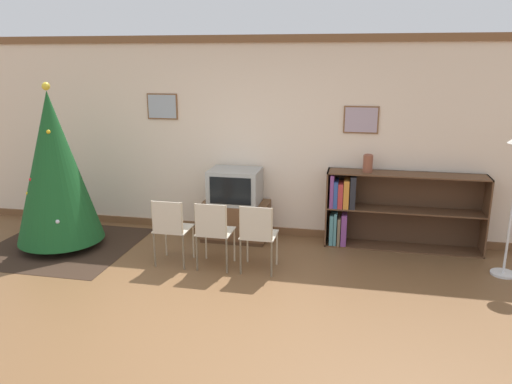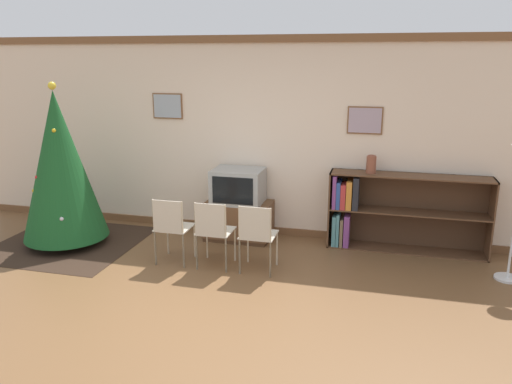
{
  "view_description": "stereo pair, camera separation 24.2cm",
  "coord_description": "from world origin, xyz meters",
  "px_view_note": "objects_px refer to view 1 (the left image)",
  "views": [
    {
      "loc": [
        1.36,
        -4.03,
        2.42
      ],
      "look_at": [
        0.22,
        1.41,
        0.91
      ],
      "focal_mm": 35.0,
      "sensor_mm": 36.0,
      "label": 1
    },
    {
      "loc": [
        1.6,
        -3.97,
        2.42
      ],
      "look_at": [
        0.22,
        1.41,
        0.91
      ],
      "focal_mm": 35.0,
      "sensor_mm": 36.0,
      "label": 2
    }
  ],
  "objects_px": {
    "tv_console": "(235,220)",
    "christmas_tree": "(55,168)",
    "folding_chair_left": "(171,228)",
    "bookshelf": "(378,209)",
    "folding_chair_center": "(213,231)",
    "vase": "(368,163)",
    "folding_chair_right": "(258,234)",
    "television": "(235,186)"
  },
  "relations": [
    {
      "from": "tv_console",
      "to": "christmas_tree",
      "type": "bearing_deg",
      "value": -160.41
    },
    {
      "from": "christmas_tree",
      "to": "folding_chair_left",
      "type": "xyz_separation_m",
      "value": [
        1.64,
        -0.27,
        -0.59
      ]
    },
    {
      "from": "bookshelf",
      "to": "christmas_tree",
      "type": "bearing_deg",
      "value": -167.66
    },
    {
      "from": "folding_chair_center",
      "to": "vase",
      "type": "height_order",
      "value": "vase"
    },
    {
      "from": "christmas_tree",
      "to": "vase",
      "type": "distance_m",
      "value": 3.98
    },
    {
      "from": "folding_chair_right",
      "to": "bookshelf",
      "type": "bearing_deg",
      "value": 40.26
    },
    {
      "from": "bookshelf",
      "to": "vase",
      "type": "distance_m",
      "value": 0.63
    },
    {
      "from": "folding_chair_right",
      "to": "bookshelf",
      "type": "distance_m",
      "value": 1.79
    },
    {
      "from": "folding_chair_left",
      "to": "bookshelf",
      "type": "bearing_deg",
      "value": 25.62
    },
    {
      "from": "folding_chair_left",
      "to": "folding_chair_center",
      "type": "bearing_deg",
      "value": 0.0
    },
    {
      "from": "television",
      "to": "bookshelf",
      "type": "xyz_separation_m",
      "value": [
        1.89,
        0.12,
        -0.23
      ]
    },
    {
      "from": "vase",
      "to": "tv_console",
      "type": "bearing_deg",
      "value": -176.83
    },
    {
      "from": "tv_console",
      "to": "television",
      "type": "relative_size",
      "value": 1.33
    },
    {
      "from": "folding_chair_center",
      "to": "bookshelf",
      "type": "relative_size",
      "value": 0.41
    },
    {
      "from": "christmas_tree",
      "to": "bookshelf",
      "type": "height_order",
      "value": "christmas_tree"
    },
    {
      "from": "tv_console",
      "to": "folding_chair_right",
      "type": "relative_size",
      "value": 1.09
    },
    {
      "from": "tv_console",
      "to": "bookshelf",
      "type": "relative_size",
      "value": 0.45
    },
    {
      "from": "tv_console",
      "to": "vase",
      "type": "bearing_deg",
      "value": 3.17
    },
    {
      "from": "vase",
      "to": "christmas_tree",
      "type": "bearing_deg",
      "value": -167.46
    },
    {
      "from": "television",
      "to": "folding_chair_center",
      "type": "relative_size",
      "value": 0.82
    },
    {
      "from": "folding_chair_right",
      "to": "vase",
      "type": "relative_size",
      "value": 3.56
    },
    {
      "from": "christmas_tree",
      "to": "folding_chair_center",
      "type": "height_order",
      "value": "christmas_tree"
    },
    {
      "from": "christmas_tree",
      "to": "bookshelf",
      "type": "bearing_deg",
      "value": 12.34
    },
    {
      "from": "christmas_tree",
      "to": "vase",
      "type": "xyz_separation_m",
      "value": [
        3.89,
        0.86,
        0.05
      ]
    },
    {
      "from": "christmas_tree",
      "to": "folding_chair_center",
      "type": "xyz_separation_m",
      "value": [
        2.16,
        -0.27,
        -0.59
      ]
    },
    {
      "from": "folding_chair_left",
      "to": "vase",
      "type": "distance_m",
      "value": 2.6
    },
    {
      "from": "tv_console",
      "to": "folding_chair_right",
      "type": "xyz_separation_m",
      "value": [
        0.52,
        -1.04,
        0.21
      ]
    },
    {
      "from": "tv_console",
      "to": "folding_chair_center",
      "type": "relative_size",
      "value": 1.09
    },
    {
      "from": "tv_console",
      "to": "television",
      "type": "xyz_separation_m",
      "value": [
        0.0,
        -0.0,
        0.49
      ]
    },
    {
      "from": "tv_console",
      "to": "folding_chair_center",
      "type": "bearing_deg",
      "value": -90.0
    },
    {
      "from": "television",
      "to": "vase",
      "type": "xyz_separation_m",
      "value": [
        1.72,
        0.1,
        0.37
      ]
    },
    {
      "from": "tv_console",
      "to": "television",
      "type": "height_order",
      "value": "television"
    },
    {
      "from": "folding_chair_center",
      "to": "vase",
      "type": "bearing_deg",
      "value": 33.39
    },
    {
      "from": "television",
      "to": "folding_chair_right",
      "type": "relative_size",
      "value": 0.82
    },
    {
      "from": "folding_chair_right",
      "to": "christmas_tree",
      "type": "bearing_deg",
      "value": 174.21
    },
    {
      "from": "folding_chair_left",
      "to": "bookshelf",
      "type": "relative_size",
      "value": 0.41
    },
    {
      "from": "folding_chair_right",
      "to": "bookshelf",
      "type": "xyz_separation_m",
      "value": [
        1.37,
        1.16,
        0.04
      ]
    },
    {
      "from": "christmas_tree",
      "to": "tv_console",
      "type": "distance_m",
      "value": 2.43
    },
    {
      "from": "television",
      "to": "folding_chair_left",
      "type": "relative_size",
      "value": 0.82
    },
    {
      "from": "bookshelf",
      "to": "folding_chair_center",
      "type": "bearing_deg",
      "value": -148.52
    },
    {
      "from": "television",
      "to": "bookshelf",
      "type": "height_order",
      "value": "bookshelf"
    },
    {
      "from": "christmas_tree",
      "to": "folding_chair_center",
      "type": "bearing_deg",
      "value": -7.18
    }
  ]
}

